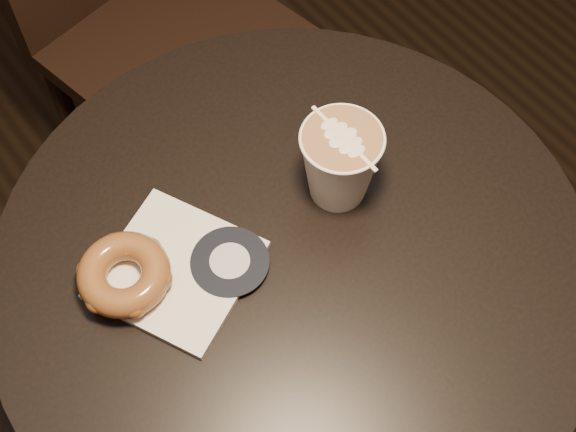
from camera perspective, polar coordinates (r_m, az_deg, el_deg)
The scene contains 4 objects.
cafe_table at distance 1.10m, azimuth 0.34°, elevation -7.60°, with size 0.70×0.70×0.75m.
pastry_bag at distance 0.92m, azimuth -7.94°, elevation -3.81°, with size 0.16×0.16×0.01m, color white.
doughnut at distance 0.90m, azimuth -11.58°, elevation -4.08°, with size 0.10×0.10×0.03m, color brown.
latte_cup at distance 0.92m, azimuth 3.70°, elevation 3.69°, with size 0.10×0.10×0.11m, color white, non-canonical shape.
Camera 1 is at (-0.26, -0.33, 1.57)m, focal length 50.00 mm.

